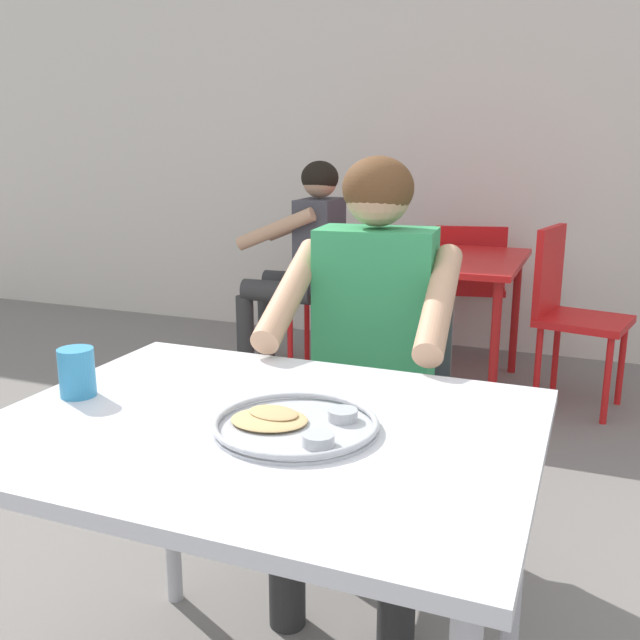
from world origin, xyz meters
The scene contains 11 objects.
back_wall centered at (0.00, 3.32, 1.70)m, with size 12.00×0.12×3.40m, color silver.
table_foreground centered at (0.08, -0.04, 0.67)m, with size 1.06×0.82×0.75m.
thali_tray centered at (0.15, -0.05, 0.77)m, with size 0.32×0.32×0.03m.
drinking_cup centered at (-0.36, -0.05, 0.81)m, with size 0.08×0.08×0.11m.
chair_foreground centered at (0.05, 0.87, 0.50)m, with size 0.46×0.44×0.83m.
diner_foreground centered at (0.07, 0.66, 0.75)m, with size 0.53×0.58×1.25m.
table_background_red centered at (-0.09, 2.42, 0.63)m, with size 0.79×0.93×0.71m.
chair_red_left centered at (-0.68, 2.48, 0.50)m, with size 0.47×0.41×0.84m.
chair_red_right centered at (0.54, 2.39, 0.52)m, with size 0.48×0.47×0.89m.
chair_red_far centered at (-0.07, 3.08, 0.48)m, with size 0.51×0.51×0.82m.
patron_background centered at (-0.88, 2.42, 0.72)m, with size 0.56×0.51×1.20m.
Camera 1 is at (0.66, -1.19, 1.28)m, focal length 39.44 mm.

